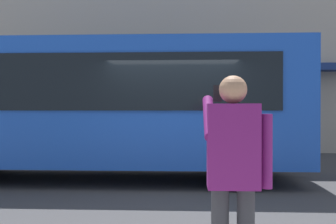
% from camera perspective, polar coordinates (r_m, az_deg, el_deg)
% --- Properties ---
extents(ground_plane, '(60.00, 60.00, 0.00)m').
position_cam_1_polar(ground_plane, '(8.30, 0.79, -10.52)').
color(ground_plane, '#38383A').
extents(red_bus, '(9.05, 2.54, 3.08)m').
position_cam_1_polar(red_bus, '(9.13, -10.20, 1.10)').
color(red_bus, '#1947AD').
rests_on(red_bus, ground_plane).
extents(pedestrian_photographer, '(0.53, 0.52, 1.70)m').
position_cam_1_polar(pedestrian_photographer, '(3.24, 9.18, -7.52)').
color(pedestrian_photographer, '#2D2D33').
rests_on(pedestrian_photographer, sidewalk_curb).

